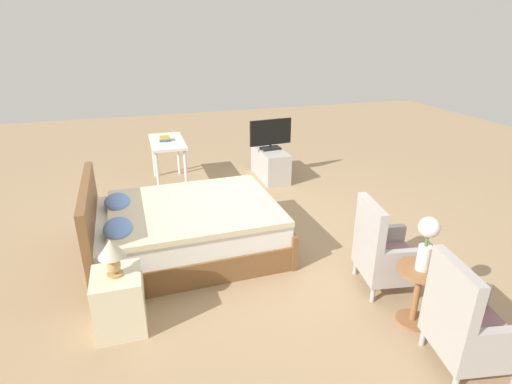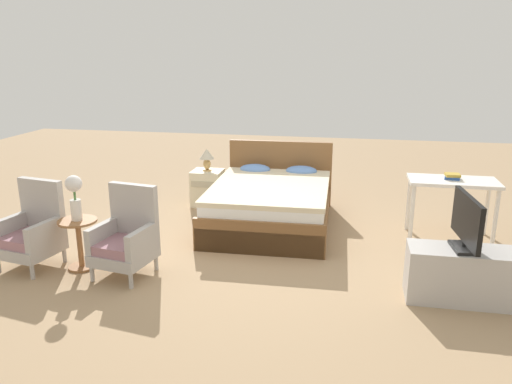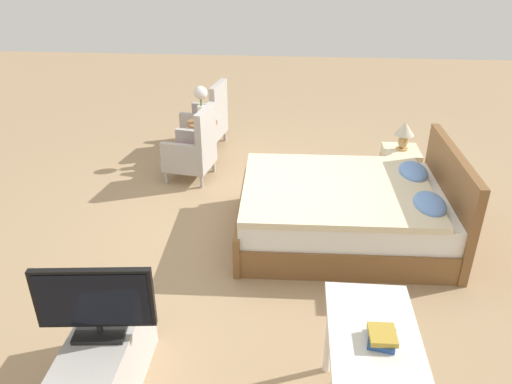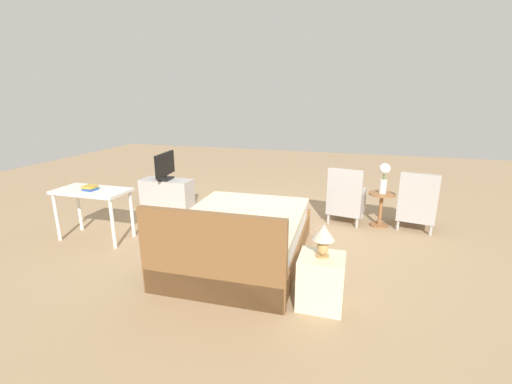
{
  "view_description": "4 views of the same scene",
  "coord_description": "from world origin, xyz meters",
  "views": [
    {
      "loc": [
        -4.05,
        1.33,
        2.42
      ],
      "look_at": [
        0.09,
        0.06,
        0.61
      ],
      "focal_mm": 28.0,
      "sensor_mm": 36.0,
      "label": 1
    },
    {
      "loc": [
        1.01,
        -5.28,
        2.24
      ],
      "look_at": [
        -0.01,
        -0.05,
        0.72
      ],
      "focal_mm": 35.0,
      "sensor_mm": 36.0,
      "label": 2
    },
    {
      "loc": [
        4.34,
        0.37,
        2.79
      ],
      "look_at": [
        0.26,
        0.04,
        0.61
      ],
      "focal_mm": 35.0,
      "sensor_mm": 36.0,
      "label": 3
    },
    {
      "loc": [
        -1.3,
        4.68,
        2.03
      ],
      "look_at": [
        0.07,
        0.01,
        0.65
      ],
      "focal_mm": 24.0,
      "sensor_mm": 36.0,
      "label": 4
    }
  ],
  "objects": [
    {
      "name": "side_table",
      "position": [
        -1.76,
        -0.82,
        0.34
      ],
      "size": [
        0.4,
        0.4,
        0.54
      ],
      "color": "#936038",
      "rests_on": "ground_plane"
    },
    {
      "name": "tv_flatscreen",
      "position": [
        2.06,
        -0.8,
        0.77
      ],
      "size": [
        0.23,
        0.73,
        0.5
      ],
      "color": "black",
      "rests_on": "tv_stand"
    },
    {
      "name": "flower_vase",
      "position": [
        -1.76,
        -0.82,
        0.84
      ],
      "size": [
        0.17,
        0.17,
        0.48
      ],
      "color": "silver",
      "rests_on": "side_table"
    },
    {
      "name": "armchair_by_window_right",
      "position": [
        -1.21,
        -0.84,
        0.37
      ],
      "size": [
        0.62,
        0.62,
        0.92
      ],
      "color": "#ADA8A3",
      "rests_on": "ground_plane"
    },
    {
      "name": "vanity_desk",
      "position": [
        2.24,
        0.87,
        0.63
      ],
      "size": [
        1.04,
        0.52,
        0.74
      ],
      "color": "silver",
      "rests_on": "ground_plane"
    },
    {
      "name": "ground_plane",
      "position": [
        0.0,
        0.0,
        0.0
      ],
      "size": [
        16.0,
        16.0,
        0.0
      ],
      "primitive_type": "plane",
      "color": "#A38460"
    },
    {
      "name": "nightstand",
      "position": [
        -1.07,
        1.62,
        0.26
      ],
      "size": [
        0.44,
        0.41,
        0.53
      ],
      "color": "beige",
      "rests_on": "ground_plane"
    },
    {
      "name": "bed",
      "position": [
        0.01,
        0.94,
        0.3
      ],
      "size": [
        1.56,
        2.09,
        0.96
      ],
      "color": "brown",
      "rests_on": "ground_plane"
    },
    {
      "name": "tv_stand",
      "position": [
        2.05,
        -0.8,
        0.25
      ],
      "size": [
        0.96,
        0.4,
        0.51
      ],
      "color": "#B7B2AD",
      "rests_on": "ground_plane"
    },
    {
      "name": "table_lamp",
      "position": [
        -1.07,
        1.62,
        0.74
      ],
      "size": [
        0.22,
        0.22,
        0.33
      ],
      "color": "tan",
      "rests_on": "nightstand"
    },
    {
      "name": "book_stack",
      "position": [
        2.23,
        0.9,
        0.78
      ],
      "size": [
        0.2,
        0.18,
        0.07
      ],
      "color": "#284C8E",
      "rests_on": "vanity_desk"
    },
    {
      "name": "armchair_by_window_left",
      "position": [
        -2.28,
        -0.84,
        0.37
      ],
      "size": [
        0.63,
        0.63,
        0.92
      ],
      "color": "#ADA8A3",
      "rests_on": "ground_plane"
    }
  ]
}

